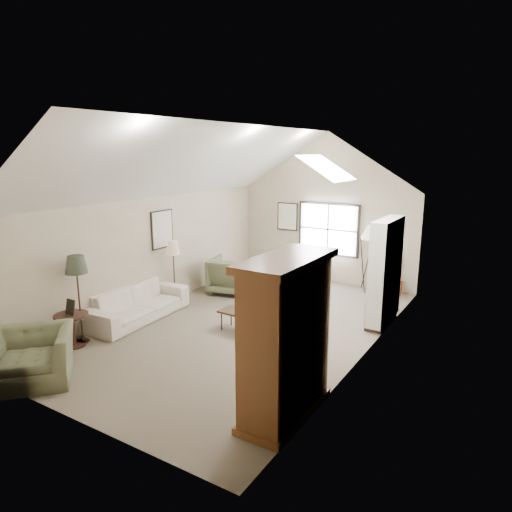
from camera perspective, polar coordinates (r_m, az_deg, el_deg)
The scene contains 18 objects.
room_shell at distance 8.79m, azimuth -1.39°, elevation 11.04°, with size 5.01×8.01×4.00m.
window at distance 12.43m, azimuth 9.03°, elevation 3.33°, with size 1.72×0.08×1.42m, color black.
skylight at distance 8.98m, azimuth 8.94°, elevation 11.02°, with size 0.80×1.20×0.52m, color white, non-canonical shape.
wall_art at distance 11.59m, azimuth -3.95°, elevation 4.15°, with size 1.97×3.71×0.88m.
armoire at distance 6.11m, azimuth 3.75°, elevation -10.27°, with size 0.60×1.50×2.20m, color brown.
tv_alcove at distance 9.59m, azimuth 15.87°, elevation -1.73°, with size 0.32×1.30×2.10m, color white.
media_console at distance 9.84m, azimuth 15.45°, elevation -6.50°, with size 0.34×1.18×0.60m, color #382316.
tv_panel at distance 9.66m, azimuth 15.67°, elevation -3.03°, with size 0.05×0.90×0.55m, color black.
sofa at distance 10.05m, azimuth -14.67°, elevation -5.71°, with size 2.43×0.95×0.71m, color silver.
armchair_near at distance 8.02m, azimuth -26.43°, elevation -11.26°, with size 1.23×1.07×0.80m, color #636647.
armchair_far at distance 11.50m, azimuth -3.21°, elevation -2.41°, with size 0.96×0.99×0.90m, color #5F6345.
coffee_table at distance 9.14m, azimuth -2.04°, elevation -8.16°, with size 0.81×0.45×0.41m, color #362316.
bowl at distance 9.06m, azimuth -2.05°, elevation -6.81°, with size 0.19×0.19×0.05m, color #372416.
side_table at distance 9.12m, azimuth -21.96°, elevation -8.56°, with size 0.61×0.61×0.61m, color #3B2018.
side_chair at distance 11.81m, azimuth 16.88°, elevation -2.37°, with size 0.38×0.38×0.98m, color maroon.
tripod_lamp at distance 11.89m, azimuth 14.00°, elevation -0.23°, with size 0.50×0.50×1.73m, color silver, non-canonical shape.
dark_lamp at distance 9.05m, azimuth -21.24°, elevation -5.00°, with size 0.41×0.41×1.70m, color #292E20, non-canonical shape.
tan_lamp at distance 10.76m, azimuth -10.21°, elevation -1.99°, with size 0.30×0.30×1.52m, color tan, non-canonical shape.
Camera 1 is at (4.77, -7.37, 3.52)m, focal length 32.00 mm.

